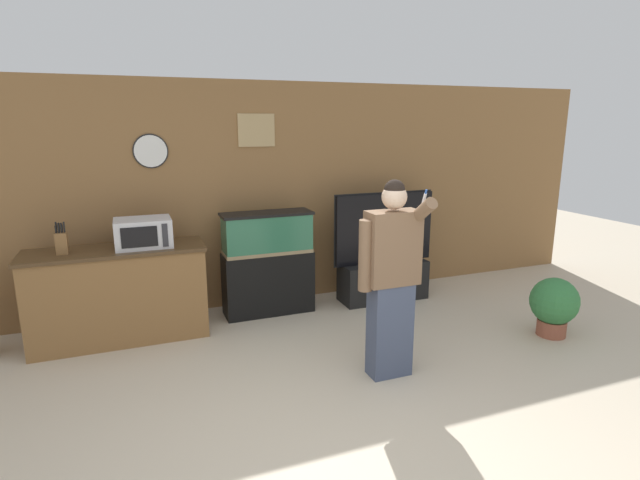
{
  "coord_description": "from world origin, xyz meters",
  "views": [
    {
      "loc": [
        -1.06,
        -2.47,
        2.14
      ],
      "look_at": [
        0.61,
        1.83,
        1.05
      ],
      "focal_mm": 28.0,
      "sensor_mm": 36.0,
      "label": 1
    }
  ],
  "objects_px": {
    "tv_on_stand": "(383,269)",
    "person_standing": "(391,277)",
    "counter_island": "(119,294)",
    "microwave": "(143,233)",
    "knife_block": "(62,242)",
    "aquarium_on_stand": "(268,263)",
    "potted_plant": "(554,304)"
  },
  "relations": [
    {
      "from": "potted_plant",
      "to": "knife_block",
      "type": "bearing_deg",
      "value": 161.96
    },
    {
      "from": "aquarium_on_stand",
      "to": "potted_plant",
      "type": "height_order",
      "value": "aquarium_on_stand"
    },
    {
      "from": "knife_block",
      "to": "tv_on_stand",
      "type": "relative_size",
      "value": 0.23
    },
    {
      "from": "aquarium_on_stand",
      "to": "microwave",
      "type": "bearing_deg",
      "value": -172.35
    },
    {
      "from": "aquarium_on_stand",
      "to": "tv_on_stand",
      "type": "bearing_deg",
      "value": -3.44
    },
    {
      "from": "microwave",
      "to": "knife_block",
      "type": "distance_m",
      "value": 0.72
    },
    {
      "from": "counter_island",
      "to": "potted_plant",
      "type": "distance_m",
      "value": 4.39
    },
    {
      "from": "counter_island",
      "to": "potted_plant",
      "type": "bearing_deg",
      "value": -20.18
    },
    {
      "from": "tv_on_stand",
      "to": "person_standing",
      "type": "bearing_deg",
      "value": -116.9
    },
    {
      "from": "counter_island",
      "to": "tv_on_stand",
      "type": "height_order",
      "value": "tv_on_stand"
    },
    {
      "from": "microwave",
      "to": "counter_island",
      "type": "bearing_deg",
      "value": 178.11
    },
    {
      "from": "counter_island",
      "to": "microwave",
      "type": "relative_size",
      "value": 3.18
    },
    {
      "from": "aquarium_on_stand",
      "to": "person_standing",
      "type": "distance_m",
      "value": 1.9
    },
    {
      "from": "knife_block",
      "to": "aquarium_on_stand",
      "type": "xyz_separation_m",
      "value": [
        2.03,
        0.19,
        -0.46
      ]
    },
    {
      "from": "tv_on_stand",
      "to": "person_standing",
      "type": "distance_m",
      "value": 1.97
    },
    {
      "from": "counter_island",
      "to": "microwave",
      "type": "height_order",
      "value": "microwave"
    },
    {
      "from": "aquarium_on_stand",
      "to": "person_standing",
      "type": "relative_size",
      "value": 0.69
    },
    {
      "from": "person_standing",
      "to": "knife_block",
      "type": "bearing_deg",
      "value": 148.42
    },
    {
      "from": "knife_block",
      "to": "aquarium_on_stand",
      "type": "relative_size",
      "value": 0.26
    },
    {
      "from": "person_standing",
      "to": "aquarium_on_stand",
      "type": "bearing_deg",
      "value": 107.71
    },
    {
      "from": "microwave",
      "to": "aquarium_on_stand",
      "type": "bearing_deg",
      "value": 7.65
    },
    {
      "from": "person_standing",
      "to": "potted_plant",
      "type": "distance_m",
      "value": 2.05
    },
    {
      "from": "knife_block",
      "to": "potted_plant",
      "type": "xyz_separation_m",
      "value": [
        4.57,
        -1.49,
        -0.71
      ]
    },
    {
      "from": "knife_block",
      "to": "aquarium_on_stand",
      "type": "bearing_deg",
      "value": 5.4
    },
    {
      "from": "counter_island",
      "to": "person_standing",
      "type": "distance_m",
      "value": 2.72
    },
    {
      "from": "microwave",
      "to": "person_standing",
      "type": "distance_m",
      "value": 2.48
    },
    {
      "from": "aquarium_on_stand",
      "to": "knife_block",
      "type": "bearing_deg",
      "value": -174.6
    },
    {
      "from": "knife_block",
      "to": "aquarium_on_stand",
      "type": "distance_m",
      "value": 2.09
    },
    {
      "from": "tv_on_stand",
      "to": "potted_plant",
      "type": "xyz_separation_m",
      "value": [
        1.1,
        -1.59,
        -0.05
      ]
    },
    {
      "from": "tv_on_stand",
      "to": "counter_island",
      "type": "bearing_deg",
      "value": -178.49
    },
    {
      "from": "knife_block",
      "to": "tv_on_stand",
      "type": "height_order",
      "value": "tv_on_stand"
    },
    {
      "from": "counter_island",
      "to": "aquarium_on_stand",
      "type": "relative_size",
      "value": 1.44
    }
  ]
}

